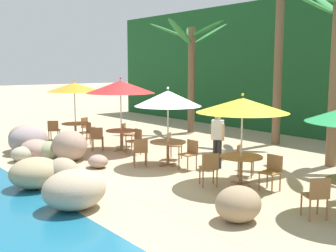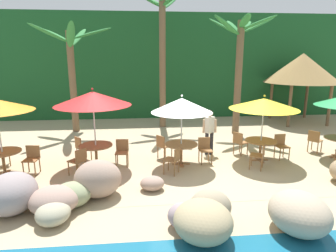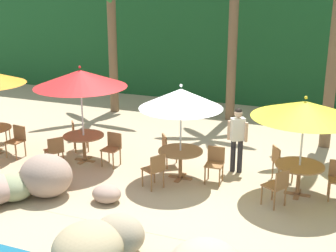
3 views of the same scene
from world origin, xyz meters
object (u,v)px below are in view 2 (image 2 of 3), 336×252
at_px(chair_red_seaward, 122,150).
at_px(palm_tree_third, 240,54).
at_px(dining_table_red, 96,149).
at_px(umbrella_white, 182,105).
at_px(palm_tree_second, 163,38).
at_px(chair_white_left, 174,159).
at_px(chair_orange_seaward, 32,157).
at_px(chair_red_inland, 81,146).
at_px(umbrella_red, 93,98).
at_px(chair_yellow_seaward, 281,144).
at_px(chair_red_left, 79,160).
at_px(dining_table_white, 181,147).
at_px(chair_white_inland, 163,145).
at_px(palapa_hut, 302,68).
at_px(chair_green_inland, 315,140).
at_px(dining_table_orange, 3,155).
at_px(chair_yellow_inland, 239,142).
at_px(umbrella_yellow, 264,104).
at_px(palm_tree_nearest, 71,61).
at_px(chair_white_seaward, 205,148).
at_px(chair_yellow_left, 260,154).
at_px(dining_table_yellow, 261,144).
at_px(waiter_in_white, 210,129).

relative_size(chair_red_seaward, palm_tree_third, 0.16).
xyz_separation_m(dining_table_red, umbrella_white, (2.84, -0.13, 1.43)).
bearing_deg(palm_tree_second, chair_white_left, -91.39).
distance_m(chair_orange_seaward, chair_red_seaward, 2.80).
relative_size(chair_red_inland, palm_tree_third, 0.16).
height_order(umbrella_red, chair_yellow_seaward, umbrella_red).
bearing_deg(chair_red_left, dining_table_white, 10.66).
distance_m(chair_white_inland, chair_white_left, 1.44).
xyz_separation_m(chair_yellow_seaward, palapa_hut, (3.73, 5.60, 2.45)).
xyz_separation_m(chair_white_inland, palm_tree_second, (0.39, 4.88, 3.94)).
xyz_separation_m(chair_white_left, chair_green_inland, (5.56, 1.56, 0.00)).
xyz_separation_m(dining_table_orange, chair_yellow_inland, (7.90, 1.07, -0.10)).
distance_m(chair_yellow_inland, chair_green_inland, 2.93).
height_order(chair_red_left, umbrella_yellow, umbrella_yellow).
distance_m(chair_red_seaward, palm_tree_third, 7.07).
height_order(umbrella_yellow, palm_tree_nearest, palm_tree_nearest).
distance_m(dining_table_orange, umbrella_yellow, 8.56).
relative_size(dining_table_red, palm_tree_second, 0.16).
bearing_deg(dining_table_red, chair_red_inland, 134.46).
bearing_deg(chair_white_seaward, chair_green_inland, 8.14).
distance_m(chair_yellow_inland, palm_tree_second, 6.63).
distance_m(dining_table_white, chair_yellow_left, 2.56).
bearing_deg(chair_red_left, chair_yellow_left, -0.43).
bearing_deg(chair_white_left, dining_table_red, 159.82).
xyz_separation_m(chair_white_left, chair_yellow_inland, (2.63, 1.58, 0.00)).
distance_m(chair_green_inland, palm_tree_third, 4.86).
relative_size(chair_red_inland, chair_green_inland, 1.00).
height_order(chair_white_left, palapa_hut, palapa_hut).
distance_m(chair_yellow_inland, chair_yellow_left, 1.46).
xyz_separation_m(dining_table_white, chair_white_left, (-0.34, -0.79, -0.10)).
xyz_separation_m(chair_red_seaward, palm_tree_third, (5.15, 3.66, 3.18)).
bearing_deg(chair_orange_seaward, dining_table_orange, -178.58).
height_order(chair_red_seaward, dining_table_yellow, chair_red_seaward).
bearing_deg(dining_table_red, chair_orange_seaward, -168.38).
bearing_deg(umbrella_yellow, palm_tree_nearest, 146.54).
relative_size(palm_tree_nearest, waiter_in_white, 2.95).
relative_size(chair_orange_seaward, waiter_in_white, 0.51).
relative_size(dining_table_red, palm_tree_nearest, 0.22).
bearing_deg(palm_tree_nearest, chair_yellow_inland, -31.55).
relative_size(umbrella_white, chair_yellow_left, 2.75).
bearing_deg(dining_table_orange, chair_white_left, -5.47).
bearing_deg(chair_yellow_seaward, chair_red_left, -172.49).
height_order(dining_table_red, chair_white_seaward, chair_white_seaward).
height_order(umbrella_red, dining_table_red, umbrella_red).
distance_m(umbrella_yellow, chair_yellow_seaward, 1.74).
bearing_deg(chair_green_inland, chair_red_seaward, -175.21).
bearing_deg(palapa_hut, umbrella_white, -141.40).
distance_m(dining_table_orange, dining_table_red, 2.80).
bearing_deg(chair_red_inland, palm_tree_third, 25.03).
relative_size(chair_red_left, palapa_hut, 0.22).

